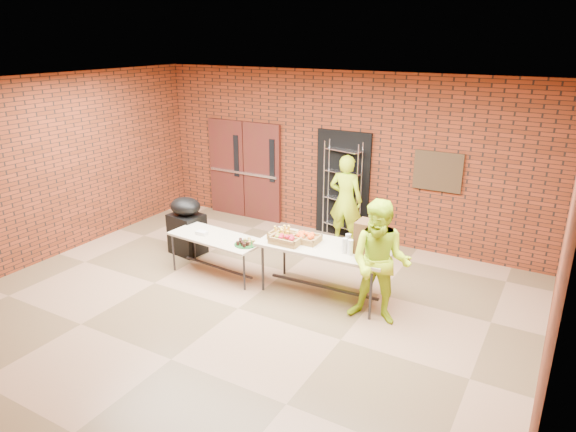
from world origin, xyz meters
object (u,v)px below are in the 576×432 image
at_px(wire_rack, 342,191).
at_px(covered_grill, 187,226).
at_px(coffee_dispenser, 369,237).
at_px(volunteer_woman, 346,200).
at_px(volunteer_man, 380,263).
at_px(table_left, 217,240).
at_px(table_right, 324,250).

bearing_deg(wire_rack, covered_grill, -122.72).
relative_size(coffee_dispenser, covered_grill, 0.45).
xyz_separation_m(covered_grill, volunteer_woman, (2.32, 1.85, 0.34)).
bearing_deg(volunteer_woman, volunteer_man, 118.47).
distance_m(table_left, covered_grill, 1.11).
bearing_deg(wire_rack, coffee_dispenser, -44.33).
bearing_deg(table_right, table_left, -176.05).
bearing_deg(coffee_dispenser, table_left, -173.36).
bearing_deg(volunteer_man, wire_rack, 116.92).
height_order(table_right, covered_grill, covered_grill).
xyz_separation_m(wire_rack, table_right, (0.75, -2.31, -0.21)).
xyz_separation_m(coffee_dispenser, volunteer_woman, (-1.23, 2.00, -0.19)).
relative_size(table_left, coffee_dispenser, 3.55).
height_order(coffee_dispenser, volunteer_woman, volunteer_woman).
distance_m(table_right, coffee_dispenser, 0.74).
height_order(wire_rack, coffee_dispenser, wire_rack).
xyz_separation_m(covered_grill, volunteer_man, (3.87, -0.53, 0.35)).
xyz_separation_m(wire_rack, coffee_dispenser, (1.41, -2.22, 0.10)).
xyz_separation_m(volunteer_woman, volunteer_man, (1.55, -2.38, 0.02)).
bearing_deg(table_left, volunteer_man, 2.49).
bearing_deg(volunteer_woman, table_left, 55.80).
height_order(wire_rack, table_right, wire_rack).
relative_size(covered_grill, volunteer_man, 0.60).
distance_m(table_right, volunteer_woman, 2.17).
xyz_separation_m(wire_rack, table_left, (-1.12, -2.51, -0.35)).
xyz_separation_m(table_left, volunteer_woman, (1.30, 2.29, 0.26)).
bearing_deg(volunteer_woman, wire_rack, -56.07).
bearing_deg(covered_grill, table_left, -14.99).
bearing_deg(volunteer_man, covered_grill, 165.52).
relative_size(table_right, covered_grill, 1.92).
distance_m(volunteer_woman, volunteer_man, 2.85).
relative_size(covered_grill, volunteer_woman, 0.61).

